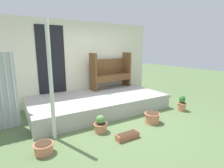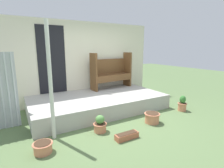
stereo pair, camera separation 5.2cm
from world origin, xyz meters
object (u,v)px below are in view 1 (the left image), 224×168
(flower_pot_middle, at_px, (101,125))
(flower_pot_right, at_px, (152,117))
(support_post, at_px, (51,82))
(bench, at_px, (111,71))
(planter_box_rect, at_px, (127,136))
(flower_pot_left, at_px, (44,147))
(flower_pot_far_right, at_px, (182,104))

(flower_pot_middle, xyz_separation_m, flower_pot_right, (1.29, -0.21, -0.03))
(support_post, relative_size, bench, 1.52)
(flower_pot_right, relative_size, planter_box_rect, 0.78)
(bench, relative_size, flower_pot_left, 4.34)
(bench, height_order, flower_pot_right, bench)
(flower_pot_left, bearing_deg, bench, 40.32)
(flower_pot_middle, bearing_deg, flower_pot_left, -170.36)
(flower_pot_left, bearing_deg, flower_pot_right, -0.15)
(planter_box_rect, bearing_deg, flower_pot_right, 18.77)
(bench, relative_size, flower_pot_far_right, 3.33)
(flower_pot_left, relative_size, flower_pot_middle, 0.92)
(support_post, bearing_deg, flower_pot_middle, -13.74)
(support_post, height_order, flower_pot_far_right, support_post)
(flower_pot_far_right, xyz_separation_m, planter_box_rect, (-2.28, -0.51, -0.13))
(support_post, xyz_separation_m, flower_pot_right, (2.20, -0.43, -1.00))
(support_post, xyz_separation_m, planter_box_rect, (1.23, -0.76, -1.07))
(flower_pot_left, distance_m, flower_pot_middle, 1.21)
(support_post, distance_m, flower_pot_far_right, 3.64)
(support_post, xyz_separation_m, flower_pot_left, (-0.28, -0.43, -1.03))
(planter_box_rect, bearing_deg, flower_pot_left, 167.53)
(support_post, distance_m, planter_box_rect, 1.80)
(bench, xyz_separation_m, flower_pot_left, (-2.62, -2.22, -0.89))
(planter_box_rect, bearing_deg, bench, 66.61)
(support_post, height_order, flower_pot_left, support_post)
(bench, distance_m, flower_pot_left, 3.55)
(flower_pot_left, distance_m, flower_pot_right, 2.48)
(flower_pot_left, distance_m, flower_pot_far_right, 3.80)
(support_post, distance_m, flower_pot_middle, 1.35)
(bench, relative_size, flower_pot_right, 3.96)
(support_post, distance_m, bench, 2.95)
(support_post, bearing_deg, flower_pot_far_right, -4.02)
(flower_pot_far_right, relative_size, planter_box_rect, 0.93)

